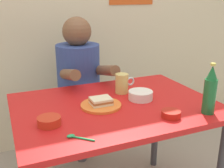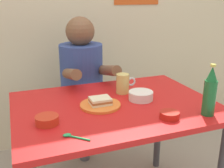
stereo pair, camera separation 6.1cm
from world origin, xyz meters
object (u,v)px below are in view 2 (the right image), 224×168
Objects in this scene: person_seated at (82,72)px; plate_orange at (100,105)px; stool at (83,121)px; sandwich at (100,101)px; dining_table at (115,119)px; sambal_bowl_red at (169,115)px; beer_mug at (123,83)px; beer_bottle at (210,92)px.

plate_orange is (-0.06, -0.62, -0.02)m from person_seated.
sandwich reaches higher than stool.
sambal_bowl_red is (0.18, -0.27, 0.11)m from dining_table.
person_seated is 0.91m from sambal_bowl_red.
person_seated reaches higher than plate_orange.
beer_mug reaches higher than stool.
sambal_bowl_red is at bearing -43.88° from sandwich.
plate_orange is 1.75× the size of beer_mug.
sandwich is (-0.06, -0.64, 0.42)m from stool.
person_seated reaches higher than beer_bottle.
beer_mug reaches higher than sambal_bowl_red.
plate_orange is 0.02m from sandwich.
person_seated is 1.01m from beer_bottle.
person_seated is at bearing 92.61° from dining_table.
stool is 0.42m from person_seated.
stool is at bearing 84.58° from sandwich.
dining_table is 0.15m from sandwich.
sambal_bowl_red is at bearing -76.64° from person_seated.
beer_bottle is (0.47, -0.29, 0.11)m from plate_orange.
person_seated is at bearing 114.32° from beer_bottle.
sandwich is 0.87× the size of beer_mug.
dining_table is at bearing -87.43° from stool.
beer_mug is (0.20, 0.15, 0.03)m from sandwich.
sandwich is at bearing 0.00° from plate_orange.
sambal_bowl_red is (0.27, -0.26, -0.01)m from sandwich.
dining_table is at bearing 124.38° from sambal_bowl_red.
sandwich is at bearing -95.42° from stool.
sandwich reaches higher than plate_orange.
person_seated is at bearing 84.49° from sandwich.
sambal_bowl_red is (0.07, -0.41, -0.04)m from beer_mug.
beer_mug is (0.14, -0.48, 0.45)m from stool.
sandwich is 0.25m from beer_mug.
plate_orange is 0.38m from sambal_bowl_red.
beer_mug is at bearing 99.95° from sambal_bowl_red.
sambal_bowl_red is (-0.20, 0.03, -0.10)m from beer_bottle.
dining_table is at bearing -126.39° from beer_mug.
dining_table is 8.73× the size of beer_mug.
stool is 1.14m from beer_bottle.
beer_bottle is (0.41, -0.93, 0.51)m from stool.
dining_table is 2.44× the size of stool.
stool is at bearing 114.05° from beer_bottle.
dining_table is 11.46× the size of sambal_bowl_red.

